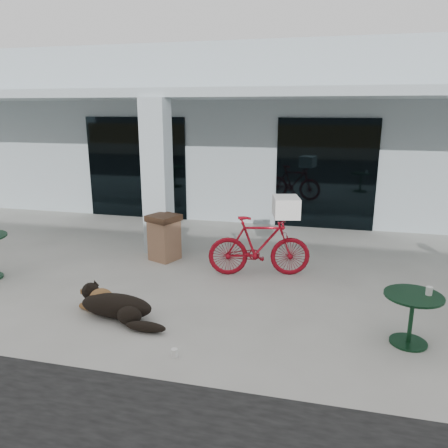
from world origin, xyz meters
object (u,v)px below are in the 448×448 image
(bicycle, at_px, (259,246))
(dog, at_px, (116,305))
(trash_receptacle, at_px, (164,237))
(cafe_table_far, at_px, (411,319))

(bicycle, height_order, dog, bicycle)
(dog, relative_size, trash_receptacle, 1.36)
(cafe_table_far, relative_size, trash_receptacle, 0.79)
(bicycle, bearing_deg, dog, 128.40)
(bicycle, relative_size, dog, 1.46)
(cafe_table_far, bearing_deg, trash_receptacle, 151.29)
(cafe_table_far, height_order, trash_receptacle, trash_receptacle)
(dog, bearing_deg, bicycle, 71.47)
(bicycle, bearing_deg, cafe_table_far, -143.40)
(trash_receptacle, bearing_deg, bicycle, -11.35)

